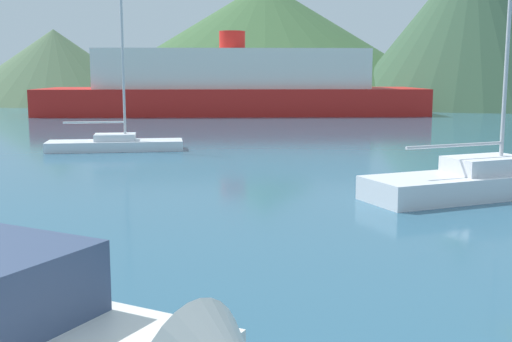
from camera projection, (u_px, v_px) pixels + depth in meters
name	position (u px, v px, depth m)	size (l,w,h in m)	color
sailboat_inner	(485.00, 179.00, 19.75)	(7.72, 6.28, 11.55)	silver
sailboat_middle	(115.00, 143.00, 31.07)	(6.69, 3.95, 7.38)	silver
ferry_distant	(232.00, 86.00, 57.67)	(34.95, 17.27, 7.34)	red
hill_west	(55.00, 66.00, 79.11)	(25.34, 25.34, 8.93)	#4C6647
hill_central	(265.00, 42.00, 84.84)	(51.40, 51.40, 15.39)	#3D6038
hill_east	(471.00, 26.00, 70.58)	(27.66, 27.66, 17.58)	#38563D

